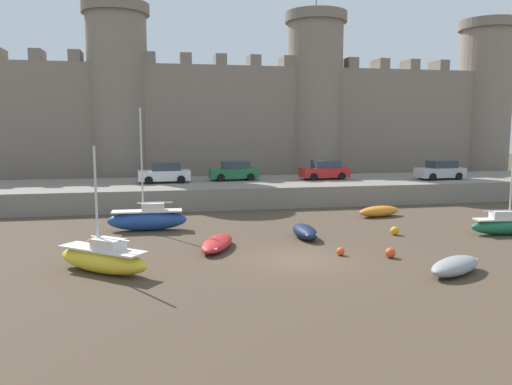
{
  "coord_description": "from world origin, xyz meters",
  "views": [
    {
      "loc": [
        -6.21,
        -21.48,
        6.03
      ],
      "look_at": [
        -1.03,
        5.04,
        2.5
      ],
      "focal_mm": 35.0,
      "sensor_mm": 36.0,
      "label": 1
    }
  ],
  "objects_px": {
    "sailboat_near_channel_left": "(103,258)",
    "car_quay_centre_east": "(440,170)",
    "rowboat_foreground_right": "(217,243)",
    "mooring_buoy_mid_mud": "(89,243)",
    "sailboat_midflat_right": "(505,225)",
    "car_quay_east": "(234,171)",
    "rowboat_foreground_left": "(455,266)",
    "rowboat_near_channel_right": "(305,231)",
    "mooring_buoy_off_centre": "(390,253)",
    "mooring_buoy_near_shore": "(395,231)",
    "car_quay_west": "(325,170)",
    "rowboat_midflat_centre": "(379,211)",
    "mooring_buoy_near_channel": "(340,251)",
    "sailboat_foreground_centre": "(148,219)",
    "car_quay_centre_west": "(165,173)"
  },
  "relations": [
    {
      "from": "car_quay_centre_west",
      "to": "car_quay_east",
      "type": "bearing_deg",
      "value": 8.7
    },
    {
      "from": "rowboat_foreground_left",
      "to": "sailboat_midflat_right",
      "type": "distance_m",
      "value": 9.67
    },
    {
      "from": "mooring_buoy_near_channel",
      "to": "sailboat_foreground_centre",
      "type": "bearing_deg",
      "value": 139.74
    },
    {
      "from": "rowboat_midflat_centre",
      "to": "sailboat_near_channel_left",
      "type": "xyz_separation_m",
      "value": [
        -17.03,
        -10.16,
        0.23
      ]
    },
    {
      "from": "sailboat_near_channel_left",
      "to": "car_quay_east",
      "type": "xyz_separation_m",
      "value": [
        8.64,
        20.62,
        1.75
      ]
    },
    {
      "from": "mooring_buoy_near_channel",
      "to": "rowboat_foreground_left",
      "type": "bearing_deg",
      "value": -47.18
    },
    {
      "from": "rowboat_foreground_right",
      "to": "car_quay_east",
      "type": "distance_m",
      "value": 17.96
    },
    {
      "from": "mooring_buoy_mid_mud",
      "to": "rowboat_foreground_right",
      "type": "bearing_deg",
      "value": -15.85
    },
    {
      "from": "mooring_buoy_off_centre",
      "to": "car_quay_west",
      "type": "distance_m",
      "value": 20.36
    },
    {
      "from": "sailboat_near_channel_left",
      "to": "car_quay_centre_east",
      "type": "relative_size",
      "value": 1.26
    },
    {
      "from": "sailboat_foreground_centre",
      "to": "car_quay_centre_west",
      "type": "bearing_deg",
      "value": 84.11
    },
    {
      "from": "mooring_buoy_off_centre",
      "to": "car_quay_centre_east",
      "type": "xyz_separation_m",
      "value": [
        13.32,
        17.93,
        2.13
      ]
    },
    {
      "from": "mooring_buoy_near_shore",
      "to": "car_quay_west",
      "type": "relative_size",
      "value": 0.12
    },
    {
      "from": "rowboat_near_channel_right",
      "to": "rowboat_midflat_centre",
      "type": "bearing_deg",
      "value": 38.56
    },
    {
      "from": "mooring_buoy_near_shore",
      "to": "rowboat_near_channel_right",
      "type": "bearing_deg",
      "value": 178.5
    },
    {
      "from": "rowboat_foreground_left",
      "to": "sailboat_near_channel_left",
      "type": "relative_size",
      "value": 0.63
    },
    {
      "from": "rowboat_midflat_centre",
      "to": "mooring_buoy_near_shore",
      "type": "distance_m",
      "value": 5.88
    },
    {
      "from": "mooring_buoy_off_centre",
      "to": "mooring_buoy_near_shore",
      "type": "relative_size",
      "value": 0.99
    },
    {
      "from": "sailboat_midflat_right",
      "to": "mooring_buoy_mid_mud",
      "type": "relative_size",
      "value": 17.83
    },
    {
      "from": "rowboat_foreground_left",
      "to": "sailboat_near_channel_left",
      "type": "bearing_deg",
      "value": 168.05
    },
    {
      "from": "rowboat_midflat_centre",
      "to": "rowboat_foreground_right",
      "type": "bearing_deg",
      "value": -149.44
    },
    {
      "from": "sailboat_near_channel_left",
      "to": "car_quay_centre_west",
      "type": "relative_size",
      "value": 1.26
    },
    {
      "from": "rowboat_foreground_left",
      "to": "car_quay_east",
      "type": "distance_m",
      "value": 24.39
    },
    {
      "from": "sailboat_foreground_centre",
      "to": "mooring_buoy_off_centre",
      "type": "distance_m",
      "value": 14.11
    },
    {
      "from": "sailboat_foreground_centre",
      "to": "car_quay_west",
      "type": "bearing_deg",
      "value": 37.61
    },
    {
      "from": "sailboat_foreground_centre",
      "to": "sailboat_midflat_right",
      "type": "xyz_separation_m",
      "value": [
        19.87,
        -5.1,
        -0.12
      ]
    },
    {
      "from": "rowboat_foreground_left",
      "to": "mooring_buoy_near_channel",
      "type": "bearing_deg",
      "value": 132.82
    },
    {
      "from": "rowboat_foreground_left",
      "to": "rowboat_foreground_right",
      "type": "relative_size",
      "value": 0.86
    },
    {
      "from": "rowboat_midflat_centre",
      "to": "rowboat_foreground_left",
      "type": "height_order",
      "value": "rowboat_midflat_centre"
    },
    {
      "from": "rowboat_midflat_centre",
      "to": "rowboat_near_channel_right",
      "type": "xyz_separation_m",
      "value": [
        -6.9,
        -5.5,
        0.0
      ]
    },
    {
      "from": "mooring_buoy_near_channel",
      "to": "mooring_buoy_mid_mud",
      "type": "relative_size",
      "value": 1.06
    },
    {
      "from": "rowboat_midflat_centre",
      "to": "mooring_buoy_near_channel",
      "type": "xyz_separation_m",
      "value": [
        -6.29,
        -9.35,
        -0.19
      ]
    },
    {
      "from": "mooring_buoy_mid_mud",
      "to": "sailboat_midflat_right",
      "type": "bearing_deg",
      "value": -3.85
    },
    {
      "from": "car_quay_east",
      "to": "car_quay_centre_west",
      "type": "relative_size",
      "value": 1.0
    },
    {
      "from": "rowboat_near_channel_right",
      "to": "mooring_buoy_off_centre",
      "type": "distance_m",
      "value": 5.45
    },
    {
      "from": "sailboat_midflat_right",
      "to": "rowboat_near_channel_right",
      "type": "distance_m",
      "value": 11.46
    },
    {
      "from": "rowboat_midflat_centre",
      "to": "sailboat_foreground_centre",
      "type": "xyz_separation_m",
      "value": [
        -15.38,
        -1.66,
        0.31
      ]
    },
    {
      "from": "mooring_buoy_near_channel",
      "to": "mooring_buoy_off_centre",
      "type": "bearing_deg",
      "value": -22.03
    },
    {
      "from": "mooring_buoy_near_channel",
      "to": "car_quay_centre_east",
      "type": "relative_size",
      "value": 0.09
    },
    {
      "from": "mooring_buoy_near_shore",
      "to": "sailboat_midflat_right",
      "type": "bearing_deg",
      "value": -10.35
    },
    {
      "from": "rowboat_foreground_right",
      "to": "mooring_buoy_mid_mud",
      "type": "relative_size",
      "value": 10.67
    },
    {
      "from": "sailboat_midflat_right",
      "to": "car_quay_east",
      "type": "bearing_deg",
      "value": 126.8
    },
    {
      "from": "mooring_buoy_off_centre",
      "to": "mooring_buoy_mid_mud",
      "type": "relative_size",
      "value": 1.31
    },
    {
      "from": "car_quay_west",
      "to": "car_quay_centre_west",
      "type": "distance_m",
      "value": 13.61
    },
    {
      "from": "rowboat_midflat_centre",
      "to": "car_quay_centre_east",
      "type": "distance_m",
      "value": 12.14
    },
    {
      "from": "car_quay_centre_east",
      "to": "rowboat_foreground_left",
      "type": "bearing_deg",
      "value": -119.65
    },
    {
      "from": "sailboat_near_channel_left",
      "to": "mooring_buoy_near_channel",
      "type": "relative_size",
      "value": 13.58
    },
    {
      "from": "rowboat_foreground_right",
      "to": "car_quay_centre_east",
      "type": "relative_size",
      "value": 0.93
    },
    {
      "from": "rowboat_midflat_centre",
      "to": "sailboat_foreground_centre",
      "type": "relative_size",
      "value": 0.47
    },
    {
      "from": "mooring_buoy_near_shore",
      "to": "car_quay_west",
      "type": "xyz_separation_m",
      "value": [
        1.06,
        15.36,
        2.12
      ]
    }
  ]
}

